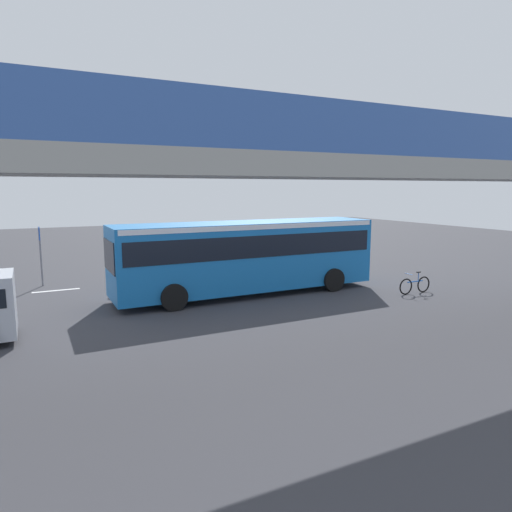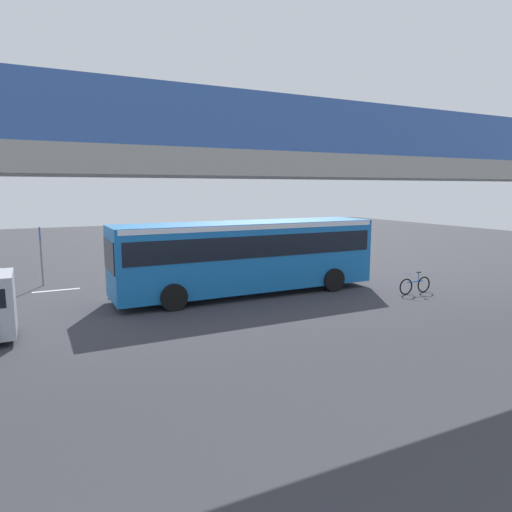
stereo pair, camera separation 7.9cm
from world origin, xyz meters
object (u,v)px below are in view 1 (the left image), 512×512
Objects in this scene: city_bus at (247,251)px; pedestrian at (125,270)px; bicycle_blue at (415,285)px; traffic_sign at (40,246)px.

city_bus is 6.44× the size of pedestrian.
pedestrian is at bearing -36.24° from city_bus.
bicycle_blue is 0.99× the size of pedestrian.
bicycle_blue is (-6.60, 3.28, -1.51)m from city_bus.
pedestrian reaches higher than bicycle_blue.
city_bus is at bearing -26.43° from bicycle_blue.
traffic_sign reaches higher than bicycle_blue.
city_bus is at bearing 143.76° from pedestrian.
pedestrian is 4.29m from traffic_sign.
city_bus reaches higher than pedestrian.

